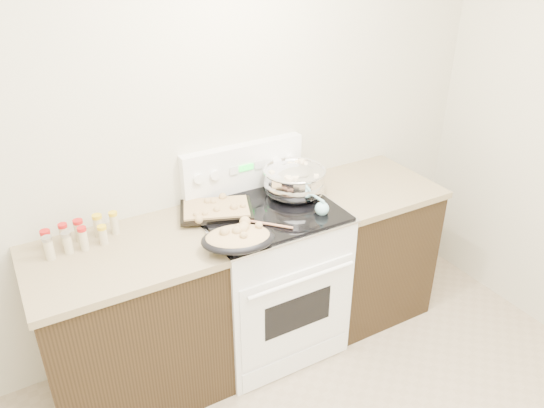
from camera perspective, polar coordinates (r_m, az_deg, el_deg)
room_shell at (r=1.40m, az=15.35°, el=-1.13°), size 4.10×3.60×2.75m
counter_left at (r=2.99m, az=-14.92°, el=-12.41°), size 0.93×0.67×0.92m
counter_right at (r=3.56m, az=9.83°, el=-4.49°), size 0.73×0.67×0.92m
kitchen_range at (r=3.19m, az=-0.49°, el=-7.68°), size 0.78×0.73×1.22m
mixing_bowl at (r=3.06m, az=2.42°, el=2.39°), size 0.38×0.38×0.21m
roasting_pan at (r=2.60m, az=-3.67°, el=-3.64°), size 0.42×0.35×0.11m
baking_sheet at (r=2.92m, az=-6.04°, el=-0.56°), size 0.46×0.40×0.06m
wooden_spoon at (r=2.73m, az=-0.80°, el=-2.80°), size 0.20×0.21×0.04m
blue_ladle at (r=2.91m, az=5.30°, el=-0.34°), size 0.09×0.27×0.10m
spice_jars at (r=2.81m, az=-20.12°, el=-3.14°), size 0.38×0.15×0.13m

